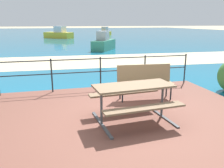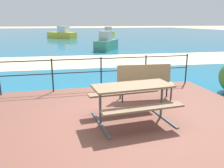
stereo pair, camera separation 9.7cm
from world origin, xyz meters
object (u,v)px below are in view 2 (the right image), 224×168
picnic_table (132,94)px  boat_near (107,43)px  boat_mid (108,33)px  boat_far (62,34)px  park_bench (145,79)px

picnic_table → boat_near: 13.64m
boat_mid → boat_far: boat_far is taller
picnic_table → park_bench: bearing=54.4°
boat_near → boat_far: boat_far is taller
picnic_table → boat_mid: 34.32m
boat_mid → boat_far: bearing=-21.6°
boat_near → boat_mid: (4.49, 20.19, -0.05)m
picnic_table → boat_near: bearing=75.3°
park_bench → boat_near: (1.56, 12.09, -0.10)m
boat_near → boat_far: bearing=42.5°
boat_mid → boat_far: (-7.51, -5.16, 0.10)m
boat_far → boat_mid: bearing=-104.7°
boat_mid → boat_far: size_ratio=0.98×
boat_mid → park_bench: bearing=23.3°
park_bench → boat_far: (-1.46, 27.11, -0.05)m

